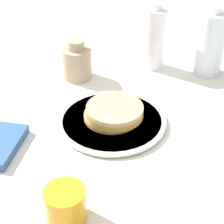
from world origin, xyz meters
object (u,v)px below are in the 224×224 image
water_bottle_mid (211,44)px  pancake_stack (114,112)px  water_bottle_far (155,39)px  plate (112,121)px  juice_glass (66,205)px  cream_jug (77,62)px

water_bottle_mid → pancake_stack: bearing=-140.8°
pancake_stack → water_bottle_far: size_ratio=0.74×
plate → water_bottle_mid: bearing=38.9°
juice_glass → cream_jug: 0.51m
water_bottle_mid → water_bottle_far: size_ratio=1.02×
cream_jug → water_bottle_far: 0.24m
cream_jug → water_bottle_mid: 0.38m
plate → pancake_stack: size_ratio=1.79×
pancake_stack → cream_jug: cream_jug is taller
plate → juice_glass: (-0.10, -0.28, 0.03)m
plate → water_bottle_far: 0.33m
pancake_stack → water_bottle_far: water_bottle_far is taller
pancake_stack → water_bottle_mid: water_bottle_mid is taller
cream_jug → water_bottle_far: (0.23, 0.05, 0.04)m
juice_glass → water_bottle_far: water_bottle_far is taller
cream_jug → water_bottle_mid: bearing=0.8°
cream_jug → water_bottle_mid: size_ratio=0.57×
pancake_stack → water_bottle_mid: size_ratio=0.72×
plate → water_bottle_mid: (0.29, 0.23, 0.09)m
juice_glass → water_bottle_far: size_ratio=0.37×
juice_glass → water_bottle_mid: (0.39, 0.51, 0.06)m
juice_glass → water_bottle_mid: bearing=52.9°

